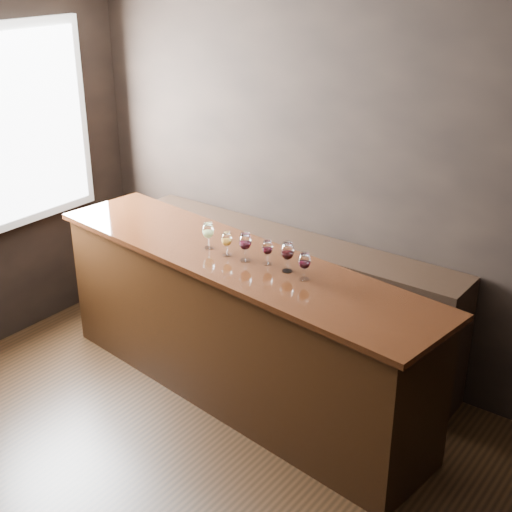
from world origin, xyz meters
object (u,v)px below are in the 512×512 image
Objects in this scene: glass_red_a at (245,242)px; glass_red_d at (305,262)px; glass_red_c at (288,252)px; back_bar_shelf at (288,298)px; glass_amber at (227,240)px; bar_counter at (237,330)px; glass_white at (208,231)px; glass_red_b at (267,248)px.

glass_red_a is 0.48m from glass_red_d.
glass_red_c is 0.16m from glass_red_d.
glass_red_a is at bearing -80.96° from back_bar_shelf.
glass_red_a is at bearing 1.84° from glass_amber.
glass_white reaches higher than bar_counter.
bar_counter is 16.48× the size of glass_red_d.
glass_red_c is at bearing 165.40° from glass_red_d.
glass_white is 0.49m from glass_red_b.
bar_counter is 17.71× the size of glass_amber.
glass_red_a reaches higher than glass_amber.
glass_white is (-0.23, -0.67, 0.73)m from back_bar_shelf.
glass_red_b is 0.17m from glass_red_c.
glass_red_b is 0.92× the size of glass_red_d.
glass_red_c is (0.43, -0.65, 0.74)m from back_bar_shelf.
glass_red_d is at bearing -0.31° from glass_amber.
glass_white is at bearing -178.27° from glass_red_c.
glass_white reaches higher than glass_amber.
glass_red_b is at bearing 170.71° from glass_red_d.
glass_white reaches higher than back_bar_shelf.
glass_red_c reaches higher than glass_red_b.
glass_amber reaches higher than back_bar_shelf.
glass_red_a reaches higher than glass_white.
glass_white is 1.03× the size of glass_red_d.
glass_red_a is at bearing -2.23° from glass_white.
glass_red_d reaches higher than back_bar_shelf.
glass_red_a reaches higher than glass_red_b.
glass_amber is (0.18, -0.02, -0.01)m from glass_white.
glass_red_c is (0.66, 0.02, 0.01)m from glass_white.
glass_red_b is (0.26, -0.64, 0.72)m from back_bar_shelf.
back_bar_shelf is 14.02× the size of glass_red_c.
glass_red_d reaches higher than glass_amber.
glass_amber is 1.02× the size of glass_red_b.
bar_counter is 15.29× the size of glass_red_a.
glass_amber is 0.48m from glass_red_c.
glass_red_c is (0.41, 0.02, 0.71)m from bar_counter.
glass_red_a is at bearing 178.99° from glass_red_d.
glass_red_a reaches higher than back_bar_shelf.
back_bar_shelf is 15.29× the size of glass_red_d.
glass_red_d reaches higher than bar_counter.
glass_white reaches higher than glass_red_d.
glass_amber reaches higher than bar_counter.
bar_counter is 0.90m from glass_red_d.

